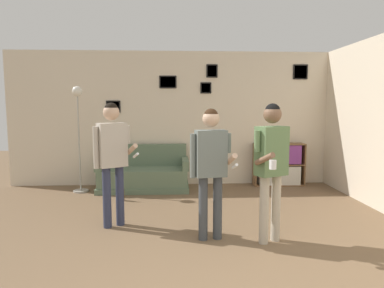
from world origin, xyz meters
name	(u,v)px	position (x,y,z in m)	size (l,w,h in m)	color
wall_back	(199,119)	(0.00, 4.44, 1.36)	(7.65, 0.08, 2.70)	beige
couch	(144,175)	(-1.10, 4.02, 0.28)	(1.72, 0.80, 0.85)	#5B7056
bookshelf	(279,164)	(1.61, 4.22, 0.43)	(1.01, 0.30, 0.86)	brown
floor_lamp	(78,122)	(-2.28, 3.88, 1.31)	(0.28, 0.28, 1.97)	#ADA89E
person_player_foreground_left	(112,151)	(-1.33, 1.97, 1.02)	(0.59, 0.37, 1.66)	#2D334C
person_player_foreground_center	(211,161)	(-0.08, 1.46, 0.96)	(0.53, 0.42, 1.59)	#3D4247
person_watcher_holding_cup	(272,158)	(0.62, 1.34, 1.01)	(0.46, 0.54, 1.64)	#B7AD99
bottle_on_floor	(123,194)	(-1.40, 3.23, 0.11)	(0.06, 0.06, 0.28)	brown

